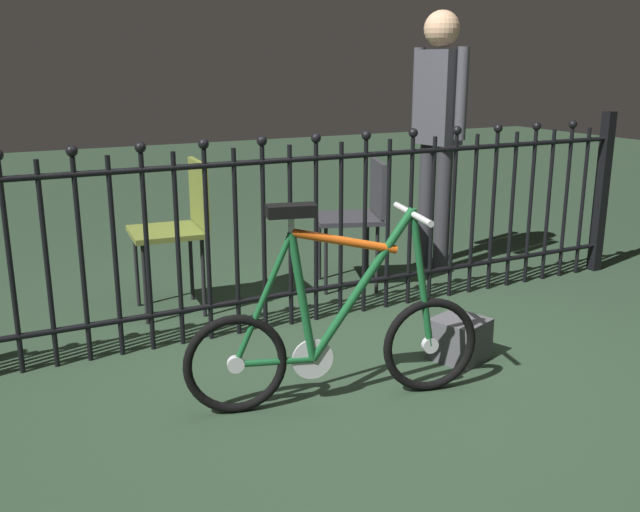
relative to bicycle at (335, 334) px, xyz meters
The scene contains 7 objects.
ground_plane 0.42m from the bicycle, 29.70° to the left, with size 20.00×20.00×0.00m, color #283C2A.
iron_fence 1.00m from the bicycle, 78.67° to the left, with size 4.81×0.07×1.11m.
bicycle is the anchor object (origin of this frame).
chair_charcoal 1.69m from the bicycle, 56.19° to the left, with size 0.53×0.53×0.83m.
chair_olive 1.50m from the bicycle, 98.94° to the left, with size 0.45×0.45×0.89m.
person_visitor 2.34m from the bicycle, 43.18° to the left, with size 0.24×0.47×1.76m.
display_crate 0.80m from the bicycle, ahead, with size 0.24×0.24×0.21m, color #4C4C51.
Camera 1 is at (-1.60, -2.64, 1.44)m, focal length 40.06 mm.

